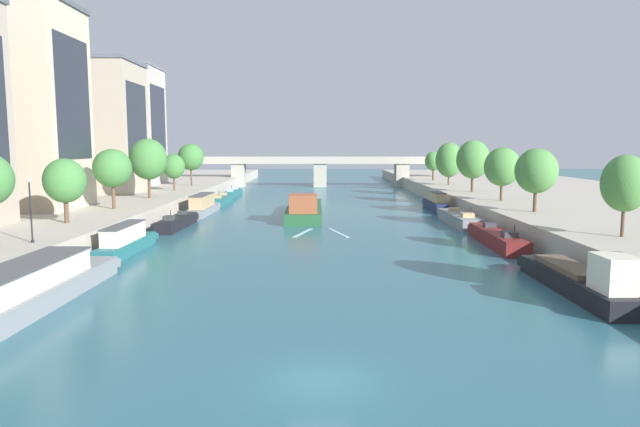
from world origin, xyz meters
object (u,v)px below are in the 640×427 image
Objects in this scene: barge_midriver at (304,209)px; tree_right_far at (433,161)px; moored_boat_left_end at (126,241)px; moored_boat_left_lone at (233,193)px; moored_boat_right_lone at (496,238)px; tree_left_end_of_row at (64,181)px; moored_boat_left_gap_after at (221,200)px; moored_boat_right_far at (435,202)px; tree_left_by_lamp at (173,166)px; tree_left_third at (191,157)px; tree_right_third at (502,167)px; tree_left_second at (148,159)px; moored_boat_left_midway at (177,222)px; tree_right_nearest at (449,160)px; moored_boat_right_second at (580,279)px; moored_boat_left_second at (203,206)px; tree_right_distant at (473,159)px; tree_left_nearest at (112,168)px; moored_boat_right_near at (459,219)px; moored_boat_left_far at (33,287)px; tree_right_second at (536,171)px; lamppost_left_bank at (30,208)px; tree_right_by_lamp at (625,183)px; bridge_far at (320,168)px.

barge_midriver is 46.68m from tree_right_far.
moored_boat_left_lone is (0.61, 53.28, -0.47)m from moored_boat_left_end.
moored_boat_right_lone is 38.20m from tree_left_end_of_row.
moored_boat_right_far is (31.10, -9.35, 0.52)m from moored_boat_left_gap_after.
moored_boat_left_end is 2.01× the size of tree_left_by_lamp.
tree_left_end_of_row is 0.79× the size of tree_left_third.
tree_left_third reaches higher than moored_boat_left_gap_after.
tree_left_second is at bearing 175.65° from tree_right_third.
moored_boat_left_midway is 14.80m from tree_left_second.
barge_midriver is 36.18m from tree_right_nearest.
moored_boat_left_midway is at bearing 60.51° from tree_left_end_of_row.
tree_left_second reaches higher than tree_right_far.
moored_boat_left_midway is 62.19m from tree_right_far.
moored_boat_right_second is at bearing -59.82° from moored_boat_left_gap_after.
tree_right_nearest is (37.40, 23.70, 5.37)m from moored_boat_left_second.
moored_boat_right_second is 1.03× the size of moored_boat_right_lone.
tree_left_nearest is at bearing -153.35° from tree_right_distant.
tree_left_third reaches higher than moored_boat_right_near.
moored_boat_right_far is (31.32, 16.22, 0.48)m from moored_boat_left_midway.
moored_boat_right_second is at bearing -35.38° from tree_left_nearest.
barge_midriver is 27.67m from tree_right_distant.
moored_boat_right_lone is at bearing 89.17° from moored_boat_right_second.
moored_boat_right_lone is 51.37m from tree_left_by_lamp.
barge_midriver is at bearing 35.35° from moored_boat_left_midway.
tree_right_second reaches higher than moored_boat_left_far.
lamppost_left_bank is (-4.64, -34.06, 3.50)m from moored_boat_left_second.
barge_midriver is 2.69× the size of tree_right_distant.
tree_right_third is at bearing 35.45° from lamppost_left_bank.
tree_right_by_lamp is at bearing -49.93° from barge_midriver.
lamppost_left_bank is (1.92, -56.32, -2.38)m from tree_left_third.
tree_left_nearest is 43.97m from tree_right_second.
tree_right_by_lamp reaches higher than tree_right_far.
bridge_far is (22.10, 73.82, -1.68)m from tree_left_end_of_row.
tree_right_second is 25.04m from tree_right_distant.
moored_boat_left_far is 1.55× the size of moored_boat_left_lone.
tree_right_nearest is (6.28, 19.78, 5.35)m from moored_boat_right_far.
tree_left_third is at bearing 149.14° from tree_right_third.
tree_left_end_of_row is at bearing -178.60° from moored_boat_right_lone.
tree_left_end_of_row reaches higher than barge_midriver.
tree_right_second is 0.88× the size of tree_right_nearest.
moored_boat_left_second is at bearing -59.73° from tree_left_by_lamp.
tree_right_far is (44.09, 25.51, 0.12)m from tree_left_by_lamp.
tree_left_nearest reaches higher than moored_boat_right_near.
tree_left_second is (-6.04, 41.19, 6.09)m from moored_boat_left_far.
moored_boat_left_second is 26.66m from moored_boat_left_lone.
tree_right_far is at bearing -30.20° from bridge_far.
tree_right_nearest is (6.50, 33.67, 5.80)m from moored_boat_right_near.
tree_right_far is at bearing 59.36° from lamppost_left_bank.
moored_boat_left_lone is at bearing 144.01° from moored_boat_right_far.
moored_boat_left_second is at bearing 89.10° from moored_boat_left_far.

